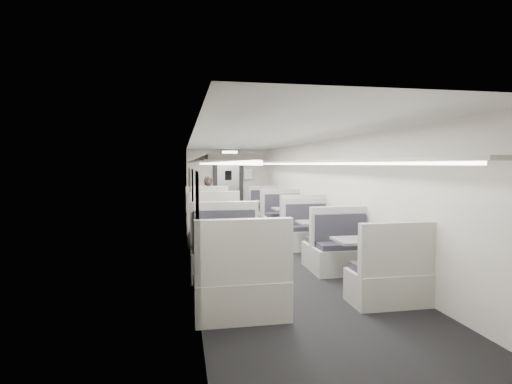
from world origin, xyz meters
name	(u,v)px	position (x,y,z in m)	size (l,w,h in m)	color
room	(259,194)	(0.00, 0.00, 1.20)	(3.24, 12.24, 2.64)	black
booth_left_a	(205,213)	(-1.00, 3.66, 0.36)	(0.99, 2.01, 1.08)	#B6B6AB
booth_left_b	(210,222)	(-1.00, 1.29, 0.42)	(1.16, 2.35, 1.25)	#B6B6AB
booth_left_c	(217,239)	(-1.00, -0.70, 0.36)	(0.99, 2.01, 1.07)	#B6B6AB
booth_left_d	(232,266)	(-1.00, -3.09, 0.41)	(1.14, 2.31, 1.24)	#B6B6AB
booth_right_a	(271,212)	(1.00, 3.25, 0.38)	(1.05, 2.13, 1.14)	#B6B6AB
booth_right_b	(291,223)	(1.00, 0.92, 0.39)	(1.09, 2.21, 1.18)	#B6B6AB
booth_right_c	(319,239)	(1.00, -1.12, 0.37)	(1.02, 2.07, 1.11)	#B6B6AB
booth_right_d	(363,262)	(1.00, -3.08, 0.38)	(1.03, 2.10, 1.12)	#B6B6AB
passenger	(209,203)	(-0.93, 2.68, 0.76)	(0.55, 0.36, 1.52)	black
window_a	(188,181)	(-1.49, 3.40, 1.35)	(0.02, 1.18, 0.84)	black
window_b	(190,185)	(-1.49, 1.20, 1.35)	(0.02, 1.18, 0.84)	black
window_c	(193,191)	(-1.49, -1.00, 1.35)	(0.02, 1.18, 0.84)	black
window_d	(197,202)	(-1.49, -3.20, 1.35)	(0.02, 1.18, 0.84)	black
luggage_rack_left	(203,161)	(-1.24, -0.30, 1.92)	(0.46, 10.40, 0.09)	#B6B6AB
luggage_rack_right	(318,162)	(1.24, -0.30, 1.92)	(0.46, 10.40, 0.09)	#B6B6AB
vestibule_door	(228,187)	(0.00, 5.93, 1.04)	(1.10, 0.13, 2.10)	black
exit_sign	(230,152)	(0.00, 5.44, 2.28)	(0.62, 0.12, 0.16)	black
wall_notice	(248,174)	(0.75, 5.92, 1.50)	(0.32, 0.02, 0.40)	white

